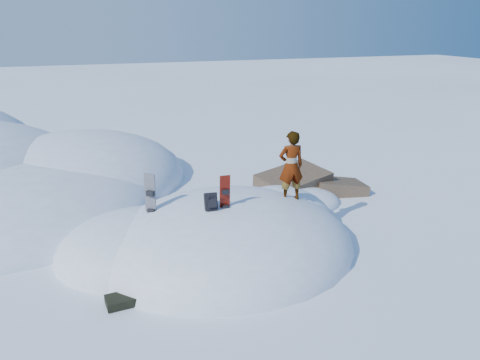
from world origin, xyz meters
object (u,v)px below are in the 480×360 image
object	(u,v)px
backpack	(211,202)
snowboard_red	(225,201)
person	(291,166)
snowboard_dark	(151,204)

from	to	relation	value
backpack	snowboard_red	bearing A→B (deg)	1.25
person	snowboard_red	bearing A→B (deg)	19.42
snowboard_dark	person	world-z (taller)	person
backpack	person	xyz separation A→B (m)	(2.40, 0.53, 0.51)
snowboard_dark	backpack	bearing A→B (deg)	8.16
snowboard_red	backpack	world-z (taller)	snowboard_red
snowboard_red	person	world-z (taller)	person
backpack	snowboard_dark	bearing A→B (deg)	154.87
snowboard_dark	person	xyz separation A→B (m)	(3.74, -0.36, 0.72)
person	snowboard_dark	bearing A→B (deg)	-1.62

